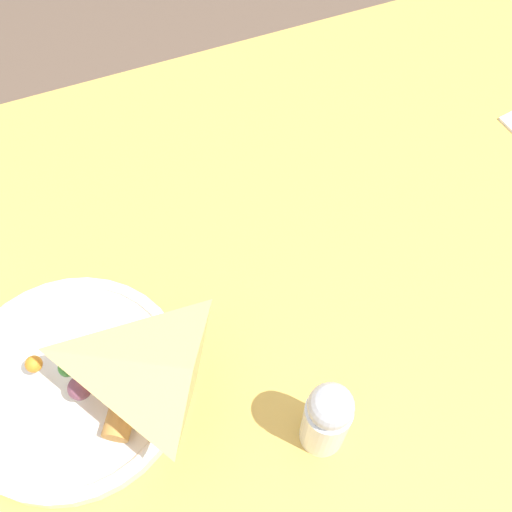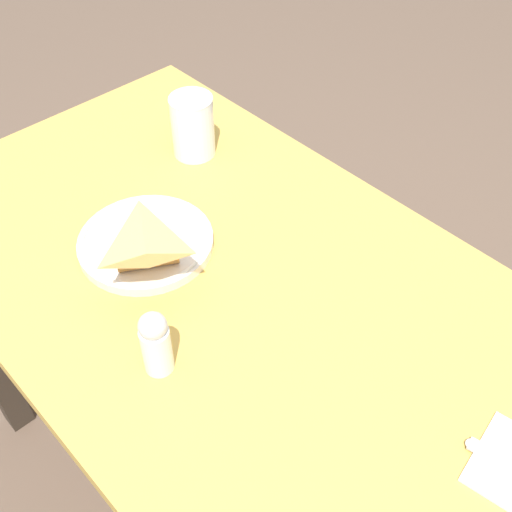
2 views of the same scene
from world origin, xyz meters
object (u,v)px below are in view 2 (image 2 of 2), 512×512
milk_glass (193,127)px  salt_shaker (156,342)px  plate_pizza (146,240)px  dining_table (250,341)px

milk_glass → salt_shaker: milk_glass is taller
plate_pizza → salt_shaker: 0.24m
dining_table → milk_glass: 0.40m
plate_pizza → milk_glass: milk_glass is taller
dining_table → milk_glass: size_ratio=10.63×
dining_table → plate_pizza: size_ratio=5.74×
milk_glass → dining_table: bearing=153.5°
salt_shaker → dining_table: bearing=-86.1°
dining_table → milk_glass: bearing=-26.5°
plate_pizza → salt_shaker: bearing=148.2°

